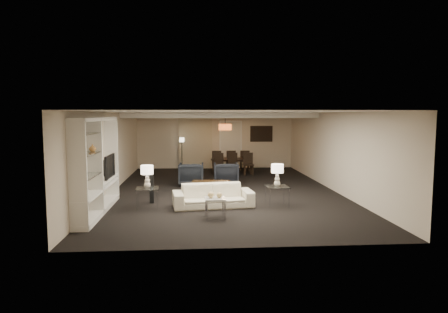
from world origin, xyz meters
name	(u,v)px	position (x,y,z in m)	size (l,w,h in m)	color
floor	(224,191)	(0.00, 0.00, 0.00)	(11.00, 11.00, 0.00)	black
ceiling	(224,112)	(0.00, 0.00, 2.50)	(7.00, 11.00, 0.02)	silver
wall_back	(215,141)	(0.00, 5.50, 1.25)	(7.00, 0.02, 2.50)	beige
wall_front	(246,180)	(0.00, -5.50, 1.25)	(7.00, 0.02, 2.50)	beige
wall_left	(111,153)	(-3.50, 0.00, 1.25)	(0.02, 11.00, 2.50)	beige
wall_right	(332,151)	(3.50, 0.00, 1.25)	(0.02, 11.00, 2.50)	beige
ceiling_soffit	(218,115)	(0.00, 3.50, 2.40)	(7.00, 4.00, 0.20)	silver
curtains	(195,142)	(-0.90, 5.42, 1.20)	(1.50, 0.12, 2.40)	beige
door	(231,145)	(0.70, 5.47, 1.05)	(0.90, 0.05, 2.10)	silver
painting	(261,134)	(2.10, 5.46, 1.55)	(0.95, 0.04, 0.65)	#142D38
media_unit	(97,166)	(-3.31, -2.60, 1.18)	(0.38, 3.40, 2.35)	white
pendant_light	(225,127)	(0.30, 3.50, 1.92)	(0.52, 0.52, 0.24)	#D8591E
sofa	(213,196)	(-0.45, -2.23, 0.30)	(2.08, 0.81, 0.61)	beige
coffee_table	(211,188)	(-0.45, -0.63, 0.20)	(1.14, 0.67, 0.41)	#311D0D
armchair_left	(191,174)	(-1.05, 1.07, 0.39)	(0.83, 0.85, 0.77)	black
armchair_right	(226,174)	(0.15, 1.07, 0.39)	(0.83, 0.85, 0.77)	black
side_table_left	(148,198)	(-2.15, -2.23, 0.27)	(0.57, 0.57, 0.53)	silver
side_table_right	(277,196)	(1.25, -2.23, 0.27)	(0.57, 0.57, 0.53)	silver
table_lamp_left	(147,177)	(-2.15, -2.23, 0.83)	(0.32, 0.32, 0.59)	beige
table_lamp_right	(277,175)	(1.25, -2.23, 0.83)	(0.32, 0.32, 0.59)	silver
marble_table	(215,208)	(-0.45, -3.33, 0.24)	(0.48, 0.48, 0.48)	silver
gold_gourd_a	(211,195)	(-0.55, -3.33, 0.55)	(0.15, 0.15, 0.15)	#EFC87E
gold_gourd_b	(219,195)	(-0.35, -3.33, 0.54)	(0.13, 0.13, 0.13)	#DBB974
television	(106,166)	(-3.28, -1.84, 1.06)	(0.14, 1.06, 0.61)	black
vase_blue	(83,175)	(-3.31, -3.90, 1.14)	(0.15, 0.15, 0.16)	#2958B5
vase_amber	(93,148)	(-3.31, -3.00, 1.64)	(0.16, 0.16, 0.17)	#C78642
floor_speaker	(152,184)	(-2.11, -1.62, 0.53)	(0.12, 0.12, 1.06)	black
dining_table	(232,166)	(0.62, 3.86, 0.30)	(1.71, 0.95, 0.60)	black
chair_nl	(219,164)	(0.02, 3.21, 0.45)	(0.41, 0.41, 0.89)	black
chair_nm	(234,164)	(0.62, 3.21, 0.45)	(0.41, 0.41, 0.89)	black
chair_nr	(248,164)	(1.22, 3.21, 0.45)	(0.41, 0.41, 0.89)	black
chair_fl	(217,161)	(0.02, 4.51, 0.45)	(0.41, 0.41, 0.89)	black
chair_fm	(231,161)	(0.62, 4.51, 0.45)	(0.41, 0.41, 0.89)	black
chair_fr	(244,160)	(1.22, 4.51, 0.45)	(0.41, 0.41, 0.89)	black
floor_lamp	(182,154)	(-1.49, 4.92, 0.71)	(0.21, 0.21, 1.42)	black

